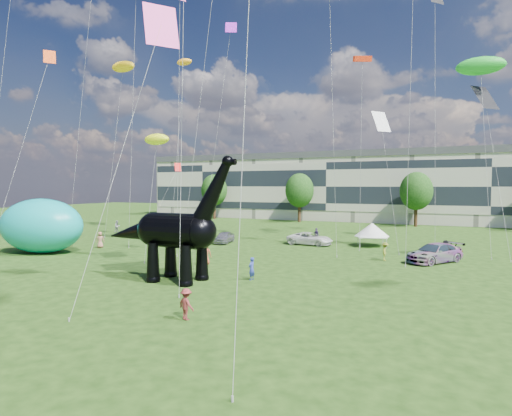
% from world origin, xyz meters
% --- Properties ---
extents(ground, '(220.00, 220.00, 0.00)m').
position_xyz_m(ground, '(0.00, 0.00, 0.00)').
color(ground, '#16330C').
rests_on(ground, ground).
extents(terrace_row, '(78.00, 11.00, 12.00)m').
position_xyz_m(terrace_row, '(-8.00, 62.00, 6.00)').
color(terrace_row, beige).
rests_on(terrace_row, ground).
extents(tree_far_left, '(5.20, 5.20, 9.44)m').
position_xyz_m(tree_far_left, '(-30.00, 53.00, 6.29)').
color(tree_far_left, '#382314').
rests_on(tree_far_left, ground).
extents(tree_mid_left, '(5.20, 5.20, 9.44)m').
position_xyz_m(tree_mid_left, '(-12.00, 53.00, 6.29)').
color(tree_mid_left, '#382314').
rests_on(tree_mid_left, ground).
extents(tree_mid_right, '(5.20, 5.20, 9.44)m').
position_xyz_m(tree_mid_right, '(8.00, 53.00, 6.29)').
color(tree_mid_right, '#382314').
rests_on(tree_mid_right, ground).
extents(dinosaur_sculpture, '(10.90, 3.01, 8.96)m').
position_xyz_m(dinosaur_sculpture, '(-4.07, 3.69, 3.38)').
color(dinosaur_sculpture, black).
rests_on(dinosaur_sculpture, ground).
extents(car_silver, '(2.30, 4.19, 1.35)m').
position_xyz_m(car_silver, '(-10.31, 22.20, 0.68)').
color(car_silver, '#BAB9BE').
rests_on(car_silver, ground).
extents(car_grey, '(4.68, 1.91, 1.51)m').
position_xyz_m(car_grey, '(-13.18, 19.92, 0.75)').
color(car_grey, gray).
rests_on(car_grey, ground).
extents(car_white, '(5.21, 2.63, 1.41)m').
position_xyz_m(car_white, '(-0.86, 25.00, 0.71)').
color(car_white, white).
rests_on(car_white, ground).
extents(car_dark, '(5.14, 6.01, 1.65)m').
position_xyz_m(car_dark, '(12.36, 19.08, 0.83)').
color(car_dark, '#595960').
rests_on(car_dark, ground).
extents(gazebo_near, '(4.60, 4.60, 2.59)m').
position_xyz_m(gazebo_near, '(5.64, 26.85, 1.82)').
color(gazebo_near, silver).
rests_on(gazebo_near, ground).
extents(gazebo_left, '(4.46, 4.46, 2.51)m').
position_xyz_m(gazebo_left, '(-17.60, 22.49, 1.77)').
color(gazebo_left, white).
rests_on(gazebo_left, ground).
extents(inflatable_teal, '(9.65, 7.24, 5.40)m').
position_xyz_m(inflatable_teal, '(-23.09, 8.18, 2.70)').
color(inflatable_teal, '#0EA7A8').
rests_on(inflatable_teal, ground).
extents(visitors, '(54.15, 39.51, 1.89)m').
position_xyz_m(visitors, '(-2.25, 16.74, 0.87)').
color(visitors, '#A06550').
rests_on(visitors, ground).
extents(kites, '(64.69, 50.99, 24.55)m').
position_xyz_m(kites, '(-7.98, 16.28, 24.06)').
color(kites, red).
rests_on(kites, ground).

